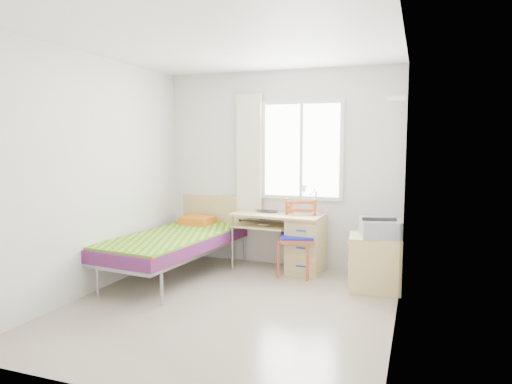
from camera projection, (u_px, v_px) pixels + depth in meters
floor at (230, 306)px, 4.62m from camera, size 3.50×3.50×0.00m
ceiling at (228, 43)px, 4.34m from camera, size 3.50×3.50×0.00m
wall_back at (280, 169)px, 6.12m from camera, size 3.20×0.00×3.20m
wall_left at (95, 175)px, 5.02m from camera, size 0.00×3.50×3.50m
wall_right at (399, 183)px, 3.95m from camera, size 0.00×3.50×3.50m
window at (302, 150)px, 5.97m from camera, size 1.10×0.04×1.30m
curtain at (249, 158)px, 6.18m from camera, size 0.35×0.05×1.70m
floating_shelf at (397, 99)px, 5.20m from camera, size 0.20×0.32×0.03m
bed at (177, 240)px, 5.68m from camera, size 1.19×2.18×0.91m
desk at (301, 241)px, 5.83m from camera, size 1.21×0.61×0.73m
chair at (298, 233)px, 5.68m from camera, size 0.50×0.50×0.95m
cabinet at (374, 263)px, 5.13m from camera, size 0.62×0.56×0.61m
printer at (380, 227)px, 5.06m from camera, size 0.51×0.56×0.20m
laptop at (266, 212)px, 6.00m from camera, size 0.31×0.20×0.02m
pen_cup at (290, 209)px, 5.97m from camera, size 0.10×0.10×0.10m
task_lamp at (309, 196)px, 5.70m from camera, size 0.22×0.32×0.39m
book at (260, 224)px, 6.01m from camera, size 0.17×0.22×0.02m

